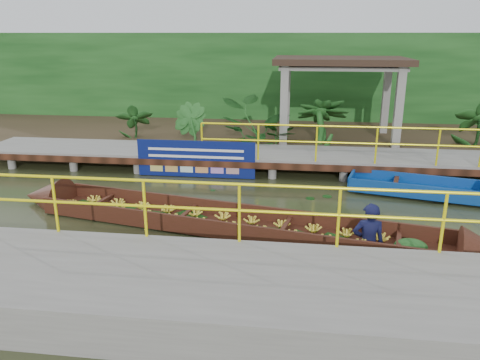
# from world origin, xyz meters

# --- Properties ---
(ground) EXTENTS (80.00, 80.00, 0.00)m
(ground) POSITION_xyz_m (0.00, 0.00, 0.00)
(ground) COLOR #2C3219
(ground) RESTS_ON ground
(land_strip) EXTENTS (30.00, 8.00, 0.45)m
(land_strip) POSITION_xyz_m (0.00, 7.50, 0.23)
(land_strip) COLOR #362C1B
(land_strip) RESTS_ON ground
(far_dock) EXTENTS (16.00, 2.06, 1.66)m
(far_dock) POSITION_xyz_m (0.02, 3.43, 0.48)
(far_dock) COLOR slate
(far_dock) RESTS_ON ground
(near_dock) EXTENTS (18.00, 2.40, 1.73)m
(near_dock) POSITION_xyz_m (1.00, -4.20, 0.30)
(near_dock) COLOR slate
(near_dock) RESTS_ON ground
(pavilion) EXTENTS (4.40, 3.00, 3.00)m
(pavilion) POSITION_xyz_m (3.00, 6.30, 2.82)
(pavilion) COLOR slate
(pavilion) RESTS_ON ground
(foliage_backdrop) EXTENTS (30.00, 0.80, 4.00)m
(foliage_backdrop) POSITION_xyz_m (0.00, 10.00, 2.00)
(foliage_backdrop) COLOR #133E13
(foliage_backdrop) RESTS_ON ground
(vendor_boat) EXTENTS (10.86, 3.29, 2.15)m
(vendor_boat) POSITION_xyz_m (0.69, -1.19, 0.22)
(vendor_boat) COLOR #331A0E
(vendor_boat) RESTS_ON ground
(moored_blue_boat) EXTENTS (4.10, 1.92, 0.95)m
(moored_blue_boat) POSITION_xyz_m (5.73, 1.46, 0.17)
(moored_blue_boat) COLOR navy
(moored_blue_boat) RESTS_ON ground
(blue_banner) EXTENTS (3.40, 0.04, 1.06)m
(blue_banner) POSITION_xyz_m (-1.17, 2.48, 0.56)
(blue_banner) COLOR navy
(blue_banner) RESTS_ON ground
(tropical_plants) EXTENTS (14.26, 1.26, 1.58)m
(tropical_plants) POSITION_xyz_m (2.25, 5.30, 1.24)
(tropical_plants) COLOR #133E13
(tropical_plants) RESTS_ON ground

